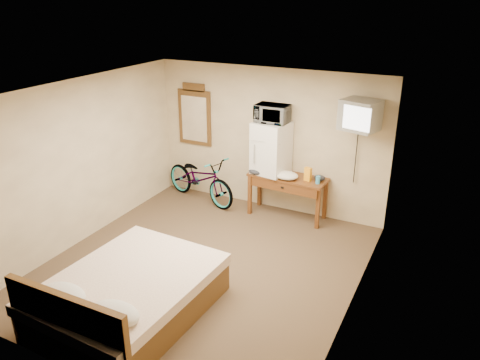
{
  "coord_description": "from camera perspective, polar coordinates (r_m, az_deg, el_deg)",
  "views": [
    {
      "loc": [
        3.02,
        -4.9,
        3.67
      ],
      "look_at": [
        0.23,
        0.73,
        1.11
      ],
      "focal_mm": 35.0,
      "sensor_mm": 36.0,
      "label": 1
    }
  ],
  "objects": [
    {
      "name": "mini_fridge",
      "position": [
        7.93,
        3.82,
        3.92
      ],
      "size": [
        0.62,
        0.6,
        0.89
      ],
      "color": "silver",
      "rests_on": "desk"
    },
    {
      "name": "blue_cup",
      "position": [
        7.68,
        9.48,
        0.01
      ],
      "size": [
        0.07,
        0.07,
        0.13
      ],
      "primitive_type": "cylinder",
      "color": "#3890BF",
      "rests_on": "desk"
    },
    {
      "name": "crt_television",
      "position": [
        7.28,
        14.44,
        7.68
      ],
      "size": [
        0.63,
        0.66,
        0.46
      ],
      "color": "black",
      "rests_on": "room"
    },
    {
      "name": "room",
      "position": [
        6.25,
        -4.84,
        -0.7
      ],
      "size": [
        4.6,
        4.64,
        2.5
      ],
      "color": "#4B3825",
      "rests_on": "ground"
    },
    {
      "name": "bicycle",
      "position": [
        8.67,
        -4.87,
        0.23
      ],
      "size": [
        1.78,
        1.04,
        0.88
      ],
      "primitive_type": "imported",
      "rotation": [
        0.0,
        0.0,
        1.28
      ],
      "color": "black",
      "rests_on": "floor"
    },
    {
      "name": "microwave",
      "position": [
        7.76,
        3.94,
        8.09
      ],
      "size": [
        0.54,
        0.37,
        0.3
      ],
      "primitive_type": "imported",
      "rotation": [
        0.0,
        0.0,
        0.0
      ],
      "color": "silver",
      "rests_on": "mini_fridge"
    },
    {
      "name": "wall_mirror",
      "position": [
        8.74,
        -5.56,
        7.84
      ],
      "size": [
        0.67,
        0.04,
        1.14
      ],
      "color": "brown",
      "rests_on": "room"
    },
    {
      "name": "cloth_dark_b",
      "position": [
        7.83,
        9.68,
        0.27
      ],
      "size": [
        0.19,
        0.15,
        0.08
      ],
      "primitive_type": "ellipsoid",
      "color": "black",
      "rests_on": "desk"
    },
    {
      "name": "cloth_cream",
      "position": [
        7.8,
        5.68,
        0.56
      ],
      "size": [
        0.4,
        0.31,
        0.12
      ],
      "primitive_type": "ellipsoid",
      "color": "beige",
      "rests_on": "desk"
    },
    {
      "name": "cloth_dark_a",
      "position": [
        7.97,
        2.01,
        1.06
      ],
      "size": [
        0.27,
        0.2,
        0.1
      ],
      "primitive_type": "ellipsoid",
      "color": "black",
      "rests_on": "desk"
    },
    {
      "name": "desk",
      "position": [
        7.96,
        5.73,
        -0.42
      ],
      "size": [
        1.35,
        0.58,
        0.75
      ],
      "color": "brown",
      "rests_on": "floor"
    },
    {
      "name": "snack_bag",
      "position": [
        7.75,
        8.29,
        0.7
      ],
      "size": [
        0.13,
        0.09,
        0.23
      ],
      "primitive_type": "cube",
      "rotation": [
        0.0,
        0.0,
        -0.27
      ],
      "color": "orange",
      "rests_on": "desk"
    },
    {
      "name": "bed",
      "position": [
        5.88,
        -13.72,
        -13.63
      ],
      "size": [
        1.69,
        2.19,
        0.9
      ],
      "color": "brown",
      "rests_on": "floor"
    }
  ]
}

